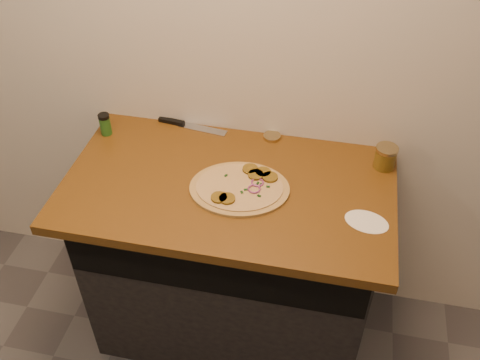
% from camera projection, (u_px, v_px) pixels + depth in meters
% --- Properties ---
extents(cabinet, '(1.10, 0.60, 0.86)m').
position_uv_depth(cabinet, '(232.00, 261.00, 2.27)').
color(cabinet, black).
rests_on(cabinet, ground).
extents(countertop, '(1.20, 0.70, 0.04)m').
position_uv_depth(countertop, '(229.00, 187.00, 1.95)').
color(countertop, brown).
rests_on(countertop, cabinet).
extents(pizza, '(0.40, 0.40, 0.02)m').
position_uv_depth(pizza, '(240.00, 187.00, 1.91)').
color(pizza, tan).
rests_on(pizza, countertop).
extents(chefs_knife, '(0.30, 0.07, 0.02)m').
position_uv_depth(chefs_knife, '(186.00, 125.00, 2.20)').
color(chefs_knife, '#B7BAC1').
rests_on(chefs_knife, countertop).
extents(mason_jar_lid, '(0.09, 0.09, 0.01)m').
position_uv_depth(mason_jar_lid, '(272.00, 137.00, 2.14)').
color(mason_jar_lid, tan).
rests_on(mason_jar_lid, countertop).
extents(salsa_jar, '(0.08, 0.08, 0.09)m').
position_uv_depth(salsa_jar, '(385.00, 157.00, 1.98)').
color(salsa_jar, '#9C2E0F').
rests_on(salsa_jar, countertop).
extents(spice_shaker, '(0.05, 0.05, 0.09)m').
position_uv_depth(spice_shaker, '(105.00, 124.00, 2.14)').
color(spice_shaker, '#24581C').
rests_on(spice_shaker, countertop).
extents(flour_spill, '(0.18, 0.18, 0.00)m').
position_uv_depth(flour_spill, '(367.00, 222.00, 1.79)').
color(flour_spill, white).
rests_on(flour_spill, countertop).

